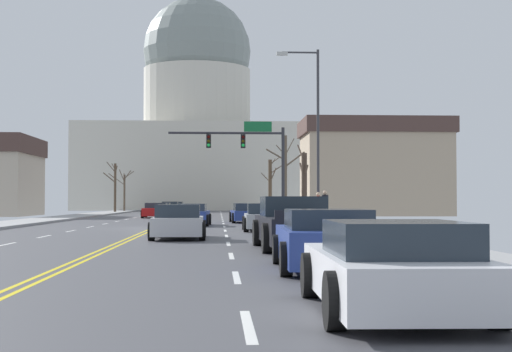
# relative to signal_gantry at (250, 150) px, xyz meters

# --- Properties ---
(ground) EXTENTS (20.00, 180.00, 0.20)m
(ground) POSITION_rel_signal_gantry_xyz_m (-5.37, -13.08, -4.83)
(ground) COLOR #47474C
(signal_gantry) EXTENTS (7.91, 0.41, 6.63)m
(signal_gantry) POSITION_rel_signal_gantry_xyz_m (0.00, 0.00, 0.00)
(signal_gantry) COLOR #28282D
(signal_gantry) RESTS_ON ground
(street_lamp_right) EXTENTS (2.17, 0.24, 8.87)m
(street_lamp_right) POSITION_rel_signal_gantry_xyz_m (2.58, -13.40, 0.46)
(street_lamp_right) COLOR #333338
(street_lamp_right) RESTS_ON ground
(capitol_building) EXTENTS (33.71, 22.63, 34.33)m
(capitol_building) POSITION_rel_signal_gantry_xyz_m (-5.37, 61.49, 7.50)
(capitol_building) COLOR beige
(capitol_building) RESTS_ON ground
(sedan_near_00) EXTENTS (2.15, 4.64, 1.21)m
(sedan_near_00) POSITION_rel_signal_gantry_xyz_m (-0.40, -4.04, -4.27)
(sedan_near_00) COLOR navy
(sedan_near_00) RESTS_ON ground
(sedan_near_01) EXTENTS (2.08, 4.66, 1.21)m
(sedan_near_01) POSITION_rel_signal_gantry_xyz_m (-3.62, -9.51, -4.27)
(sedan_near_01) COLOR navy
(sedan_near_01) RESTS_ON ground
(sedan_near_02) EXTENTS (2.02, 4.35, 1.25)m
(sedan_near_02) POSITION_rel_signal_gantry_xyz_m (-0.07, -16.72, -4.26)
(sedan_near_02) COLOR #9EA3A8
(sedan_near_02) RESTS_ON ground
(sedan_near_03) EXTENTS (2.00, 4.23, 1.24)m
(sedan_near_03) POSITION_rel_signal_gantry_xyz_m (-3.63, -23.58, -4.27)
(sedan_near_03) COLOR silver
(sedan_near_03) RESTS_ON ground
(pickup_truck_near_04) EXTENTS (2.33, 5.62, 1.50)m
(pickup_truck_near_04) POSITION_rel_signal_gantry_xyz_m (0.03, -29.32, -4.16)
(pickup_truck_near_04) COLOR black
(pickup_truck_near_04) RESTS_ON ground
(sedan_near_05) EXTENTS (2.06, 4.47, 1.21)m
(sedan_near_05) POSITION_rel_signal_gantry_xyz_m (-0.05, -35.83, -4.26)
(sedan_near_05) COLOR navy
(sedan_near_05) RESTS_ON ground
(sedan_near_06) EXTENTS (2.05, 4.43, 1.14)m
(sedan_near_06) POSITION_rel_signal_gantry_xyz_m (-0.05, -41.49, -4.30)
(sedan_near_06) COLOR silver
(sedan_near_06) RESTS_ON ground
(sedan_oncoming_00) EXTENTS (2.09, 4.22, 1.19)m
(sedan_oncoming_00) POSITION_rel_signal_gantry_xyz_m (-7.13, 9.15, -4.28)
(sedan_oncoming_00) COLOR #B71414
(sedan_oncoming_00) RESTS_ON ground
(sedan_oncoming_01) EXTENTS (1.99, 4.23, 1.17)m
(sedan_oncoming_01) POSITION_rel_signal_gantry_xyz_m (-7.35, 17.60, -4.30)
(sedan_oncoming_01) COLOR silver
(sedan_oncoming_01) RESTS_ON ground
(sedan_oncoming_02) EXTENTS (2.04, 4.24, 1.26)m
(sedan_oncoming_02) POSITION_rel_signal_gantry_xyz_m (-7.18, 27.37, -4.25)
(sedan_oncoming_02) COLOR #6B6056
(sedan_oncoming_02) RESTS_ON ground
(sedan_oncoming_03) EXTENTS (2.14, 4.50, 1.23)m
(sedan_oncoming_03) POSITION_rel_signal_gantry_xyz_m (-7.23, 38.89, -4.27)
(sedan_oncoming_03) COLOR #6B6056
(sedan_oncoming_03) RESTS_ON ground
(flank_building_01) EXTENTS (13.35, 8.00, 8.76)m
(flank_building_01) POSITION_rel_signal_gantry_xyz_m (12.10, 16.95, -0.42)
(flank_building_01) COLOR tan
(flank_building_01) RESTS_ON ground
(bare_tree_00) EXTENTS (2.30, 1.45, 6.06)m
(bare_tree_00) POSITION_rel_signal_gantry_xyz_m (3.51, 30.65, -1.75)
(bare_tree_00) COLOR #4C3D2D
(bare_tree_00) RESTS_ON ground
(bare_tree_01) EXTENTS (2.08, 1.78, 4.91)m
(bare_tree_01) POSITION_rel_signal_gantry_xyz_m (-13.33, 38.92, -2.16)
(bare_tree_01) COLOR brown
(bare_tree_01) RESTS_ON ground
(bare_tree_02) EXTENTS (0.51, 2.16, 4.73)m
(bare_tree_02) POSITION_rel_signal_gantry_xyz_m (3.06, -5.30, -2.50)
(bare_tree_02) COLOR #423328
(bare_tree_02) RESTS_ON ground
(bare_tree_03) EXTENTS (1.54, 1.65, 5.48)m
(bare_tree_03) POSITION_rel_signal_gantry_xyz_m (-13.50, 31.66, -1.84)
(bare_tree_03) COLOR #4C3D2D
(bare_tree_03) RESTS_ON ground
(bare_tree_04) EXTENTS (2.89, 1.26, 6.12)m
(bare_tree_04) POSITION_rel_signal_gantry_xyz_m (2.83, 4.94, -1.47)
(bare_tree_04) COLOR brown
(bare_tree_04) RESTS_ON ground
(pedestrian_00) EXTENTS (0.35, 0.34, 1.76)m
(pedestrian_00) POSITION_rel_signal_gantry_xyz_m (3.39, -11.93, -3.73)
(pedestrian_00) COLOR black
(pedestrian_00) RESTS_ON ground
(pedestrian_01) EXTENTS (0.35, 0.34, 1.65)m
(pedestrian_01) POSITION_rel_signal_gantry_xyz_m (2.70, -14.41, -3.80)
(pedestrian_01) COLOR #4C4238
(pedestrian_01) RESTS_ON ground
(bicycle_parked) EXTENTS (0.12, 1.77, 0.85)m
(bicycle_parked) POSITION_rel_signal_gantry_xyz_m (2.55, -16.24, -4.36)
(bicycle_parked) COLOR black
(bicycle_parked) RESTS_ON ground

